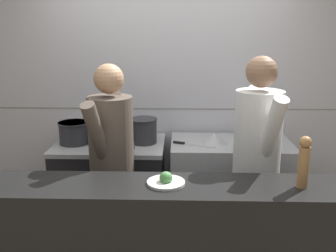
{
  "coord_description": "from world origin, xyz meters",
  "views": [
    {
      "loc": [
        0.12,
        -2.48,
        1.98
      ],
      "look_at": [
        0.02,
        0.71,
        1.15
      ],
      "focal_mm": 42.0,
      "sensor_mm": 36.0,
      "label": 1
    }
  ],
  "objects_px": {
    "mixing_bowl_steel": "(215,138)",
    "chef_sous": "(256,158)",
    "plated_dish_main": "(166,181)",
    "braising_pot": "(143,130)",
    "sauce_pot": "(111,135)",
    "stock_pot": "(74,132)",
    "chefs_knife": "(190,144)",
    "chef_head_cook": "(112,161)",
    "pepper_mill": "(304,161)",
    "oven_range": "(111,187)"
  },
  "relations": [
    {
      "from": "mixing_bowl_steel",
      "to": "chef_sous",
      "type": "distance_m",
      "value": 0.65
    },
    {
      "from": "chef_sous",
      "to": "mixing_bowl_steel",
      "type": "bearing_deg",
      "value": 101.5
    },
    {
      "from": "plated_dish_main",
      "to": "chef_sous",
      "type": "relative_size",
      "value": 0.14
    },
    {
      "from": "braising_pot",
      "to": "chef_sous",
      "type": "distance_m",
      "value": 1.14
    },
    {
      "from": "mixing_bowl_steel",
      "to": "chef_sous",
      "type": "relative_size",
      "value": 0.14
    },
    {
      "from": "sauce_pot",
      "to": "stock_pot",
      "type": "bearing_deg",
      "value": -179.1
    },
    {
      "from": "plated_dish_main",
      "to": "chef_sous",
      "type": "xyz_separation_m",
      "value": [
        0.68,
        0.53,
        -0.03
      ]
    },
    {
      "from": "braising_pot",
      "to": "chefs_knife",
      "type": "xyz_separation_m",
      "value": [
        0.43,
        -0.12,
        -0.1
      ]
    },
    {
      "from": "mixing_bowl_steel",
      "to": "chef_sous",
      "type": "bearing_deg",
      "value": -65.62
    },
    {
      "from": "chefs_knife",
      "to": "chef_head_cook",
      "type": "bearing_deg",
      "value": -139.62
    },
    {
      "from": "pepper_mill",
      "to": "chef_sous",
      "type": "distance_m",
      "value": 0.61
    },
    {
      "from": "oven_range",
      "to": "plated_dish_main",
      "type": "height_order",
      "value": "plated_dish_main"
    },
    {
      "from": "mixing_bowl_steel",
      "to": "pepper_mill",
      "type": "height_order",
      "value": "pepper_mill"
    },
    {
      "from": "sauce_pot",
      "to": "chef_head_cook",
      "type": "bearing_deg",
      "value": -80.16
    },
    {
      "from": "chef_head_cook",
      "to": "oven_range",
      "type": "bearing_deg",
      "value": 119.0
    },
    {
      "from": "oven_range",
      "to": "plated_dish_main",
      "type": "bearing_deg",
      "value": -63.98
    },
    {
      "from": "plated_dish_main",
      "to": "oven_range",
      "type": "bearing_deg",
      "value": 116.02
    },
    {
      "from": "chefs_knife",
      "to": "pepper_mill",
      "type": "relative_size",
      "value": 1.15
    },
    {
      "from": "mixing_bowl_steel",
      "to": "plated_dish_main",
      "type": "bearing_deg",
      "value": -109.92
    },
    {
      "from": "stock_pot",
      "to": "chef_head_cook",
      "type": "bearing_deg",
      "value": -53.21
    },
    {
      "from": "mixing_bowl_steel",
      "to": "plated_dish_main",
      "type": "distance_m",
      "value": 1.2
    },
    {
      "from": "chef_sous",
      "to": "chefs_knife",
      "type": "bearing_deg",
      "value": 119.77
    },
    {
      "from": "mixing_bowl_steel",
      "to": "chef_sous",
      "type": "xyz_separation_m",
      "value": [
        0.27,
        -0.59,
        0.02
      ]
    },
    {
      "from": "chef_head_cook",
      "to": "chef_sous",
      "type": "xyz_separation_m",
      "value": [
        1.12,
        -0.01,
        0.03
      ]
    },
    {
      "from": "stock_pot",
      "to": "pepper_mill",
      "type": "relative_size",
      "value": 0.88
    },
    {
      "from": "mixing_bowl_steel",
      "to": "plated_dish_main",
      "type": "relative_size",
      "value": 0.98
    },
    {
      "from": "oven_range",
      "to": "chef_sous",
      "type": "relative_size",
      "value": 0.58
    },
    {
      "from": "oven_range",
      "to": "mixing_bowl_steel",
      "type": "bearing_deg",
      "value": -2.52
    },
    {
      "from": "oven_range",
      "to": "pepper_mill",
      "type": "xyz_separation_m",
      "value": [
        1.43,
        -1.19,
        0.71
      ]
    },
    {
      "from": "chefs_knife",
      "to": "mixing_bowl_steel",
      "type": "bearing_deg",
      "value": 13.81
    },
    {
      "from": "sauce_pot",
      "to": "plated_dish_main",
      "type": "xyz_separation_m",
      "value": [
        0.55,
        -1.15,
        0.03
      ]
    },
    {
      "from": "oven_range",
      "to": "braising_pot",
      "type": "height_order",
      "value": "braising_pot"
    },
    {
      "from": "sauce_pot",
      "to": "chef_head_cook",
      "type": "height_order",
      "value": "chef_head_cook"
    },
    {
      "from": "chef_head_cook",
      "to": "stock_pot",
      "type": "bearing_deg",
      "value": 144.25
    },
    {
      "from": "braising_pot",
      "to": "pepper_mill",
      "type": "xyz_separation_m",
      "value": [
        1.11,
        -1.21,
        0.14
      ]
    },
    {
      "from": "chefs_knife",
      "to": "chef_sous",
      "type": "relative_size",
      "value": 0.22
    },
    {
      "from": "stock_pot",
      "to": "oven_range",
      "type": "bearing_deg",
      "value": 4.18
    },
    {
      "from": "stock_pot",
      "to": "pepper_mill",
      "type": "bearing_deg",
      "value": -33.76
    },
    {
      "from": "plated_dish_main",
      "to": "sauce_pot",
      "type": "bearing_deg",
      "value": 115.48
    },
    {
      "from": "sauce_pot",
      "to": "oven_range",
      "type": "bearing_deg",
      "value": 140.89
    },
    {
      "from": "sauce_pot",
      "to": "mixing_bowl_steel",
      "type": "distance_m",
      "value": 0.96
    },
    {
      "from": "sauce_pot",
      "to": "pepper_mill",
      "type": "bearing_deg",
      "value": -39.95
    },
    {
      "from": "sauce_pot",
      "to": "chefs_knife",
      "type": "height_order",
      "value": "sauce_pot"
    },
    {
      "from": "pepper_mill",
      "to": "chef_sous",
      "type": "relative_size",
      "value": 0.19
    },
    {
      "from": "plated_dish_main",
      "to": "chef_sous",
      "type": "bearing_deg",
      "value": 38.16
    },
    {
      "from": "pepper_mill",
      "to": "braising_pot",
      "type": "bearing_deg",
      "value": 132.41
    },
    {
      "from": "stock_pot",
      "to": "chef_sous",
      "type": "height_order",
      "value": "chef_sous"
    },
    {
      "from": "chefs_knife",
      "to": "braising_pot",
      "type": "bearing_deg",
      "value": 164.88
    },
    {
      "from": "mixing_bowl_steel",
      "to": "pepper_mill",
      "type": "relative_size",
      "value": 0.72
    },
    {
      "from": "pepper_mill",
      "to": "plated_dish_main",
      "type": "bearing_deg",
      "value": 178.37
    }
  ]
}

